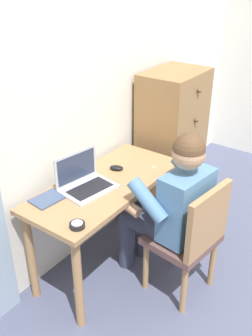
{
  "coord_description": "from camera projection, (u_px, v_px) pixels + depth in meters",
  "views": [
    {
      "loc": [
        -2.11,
        0.43,
        2.05
      ],
      "look_at": [
        -0.26,
        1.76,
        0.82
      ],
      "focal_mm": 40.98,
      "sensor_mm": 36.0,
      "label": 1
    }
  ],
  "objects": [
    {
      "name": "wall_back",
      "position": [
        98.0,
        86.0,
        2.79
      ],
      "size": [
        4.8,
        0.05,
        2.5
      ],
      "primitive_type": "cube",
      "color": "silver",
      "rests_on": "ground_plane"
    },
    {
      "name": "desk",
      "position": [
        106.0,
        197.0,
        2.67
      ],
      "size": [
        1.2,
        0.53,
        0.72
      ],
      "color": "#9E754C",
      "rests_on": "ground_plane"
    },
    {
      "name": "dresser",
      "position": [
        172.0,
        142.0,
        3.42
      ],
      "size": [
        0.6,
        0.45,
        1.26
      ],
      "color": "olive",
      "rests_on": "ground_plane"
    },
    {
      "name": "chair",
      "position": [
        191.0,
        236.0,
        2.48
      ],
      "size": [
        0.47,
        0.45,
        0.86
      ],
      "color": "brown",
      "rests_on": "ground_plane"
    },
    {
      "name": "person_seated",
      "position": [
        170.0,
        202.0,
        2.51
      ],
      "size": [
        0.58,
        0.61,
        1.18
      ],
      "color": "#33384C",
      "rests_on": "ground_plane"
    },
    {
      "name": "laptop",
      "position": [
        84.0,
        181.0,
        2.53
      ],
      "size": [
        0.37,
        0.3,
        0.24
      ],
      "color": "#B7BABF",
      "rests_on": "desk"
    },
    {
      "name": "computer_mouse",
      "position": [
        116.0,
        168.0,
        2.76
      ],
      "size": [
        0.09,
        0.12,
        0.03
      ],
      "primitive_type": "ellipsoid",
      "rotation": [
        0.0,
        0.0,
        0.38
      ],
      "color": "black",
      "rests_on": "desk"
    },
    {
      "name": "desk_clock",
      "position": [
        77.0,
        225.0,
        2.16
      ],
      "size": [
        0.09,
        0.09,
        0.03
      ],
      "color": "black",
      "rests_on": "desk"
    },
    {
      "name": "notebook_pad",
      "position": [
        48.0,
        199.0,
        2.42
      ],
      "size": [
        0.22,
        0.17,
        0.01
      ],
      "primitive_type": "cube",
      "rotation": [
        0.0,
        0.0,
        -0.1
      ],
      "color": "#3D4C6B",
      "rests_on": "desk"
    }
  ]
}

